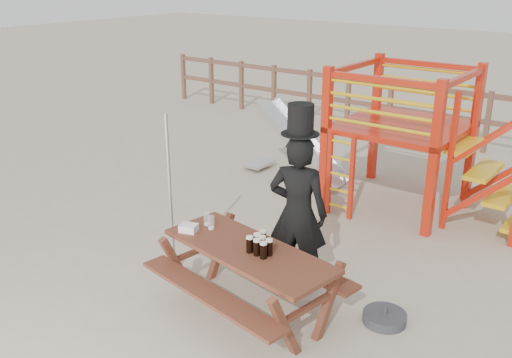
# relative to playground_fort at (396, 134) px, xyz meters

# --- Properties ---
(ground) EXTENTS (60.00, 60.00, 0.00)m
(ground) POSITION_rel_playground_fort_xyz_m (-0.12, -3.58, -1.07)
(ground) COLOR tan
(ground) RESTS_ON ground
(back_fence) EXTENTS (15.09, 0.09, 1.20)m
(back_fence) POSITION_rel_playground_fort_xyz_m (-0.12, 3.42, -0.34)
(back_fence) COLOR brown
(back_fence) RESTS_ON ground
(playground_fort) EXTENTS (4.71, 1.84, 2.10)m
(playground_fort) POSITION_rel_playground_fort_xyz_m (0.00, 0.00, 0.00)
(playground_fort) COLOR red
(playground_fort) RESTS_ON ground
(picnic_table) EXTENTS (2.06, 1.57, 0.73)m
(picnic_table) POSITION_rel_playground_fort_xyz_m (0.09, -3.64, -0.61)
(picnic_table) COLOR brown
(picnic_table) RESTS_ON ground
(man_with_hat) EXTENTS (0.74, 0.60, 2.09)m
(man_with_hat) POSITION_rel_playground_fort_xyz_m (0.20, -2.92, -0.14)
(man_with_hat) COLOR black
(man_with_hat) RESTS_ON ground
(metal_pole) EXTENTS (0.04, 0.04, 1.91)m
(metal_pole) POSITION_rel_playground_fort_xyz_m (-1.13, -3.51, -0.12)
(metal_pole) COLOR #B2B2B7
(metal_pole) RESTS_ON ground
(parasol_base) EXTENTS (0.44, 0.44, 0.19)m
(parasol_base) POSITION_rel_playground_fort_xyz_m (1.31, -2.97, -1.02)
(parasol_base) COLOR #333338
(parasol_base) RESTS_ON ground
(paper_bag) EXTENTS (0.21, 0.19, 0.08)m
(paper_bag) POSITION_rel_playground_fort_xyz_m (-0.66, -3.71, -0.30)
(paper_bag) COLOR white
(paper_bag) RESTS_ON picnic_table
(stout_pints) EXTENTS (0.26, 0.28, 0.17)m
(stout_pints) POSITION_rel_playground_fort_xyz_m (0.23, -3.64, -0.26)
(stout_pints) COLOR black
(stout_pints) RESTS_ON picnic_table
(empty_glasses) EXTENTS (0.17, 0.11, 0.15)m
(empty_glasses) POSITION_rel_playground_fort_xyz_m (-0.56, -3.50, -0.27)
(empty_glasses) COLOR silver
(empty_glasses) RESTS_ON picnic_table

